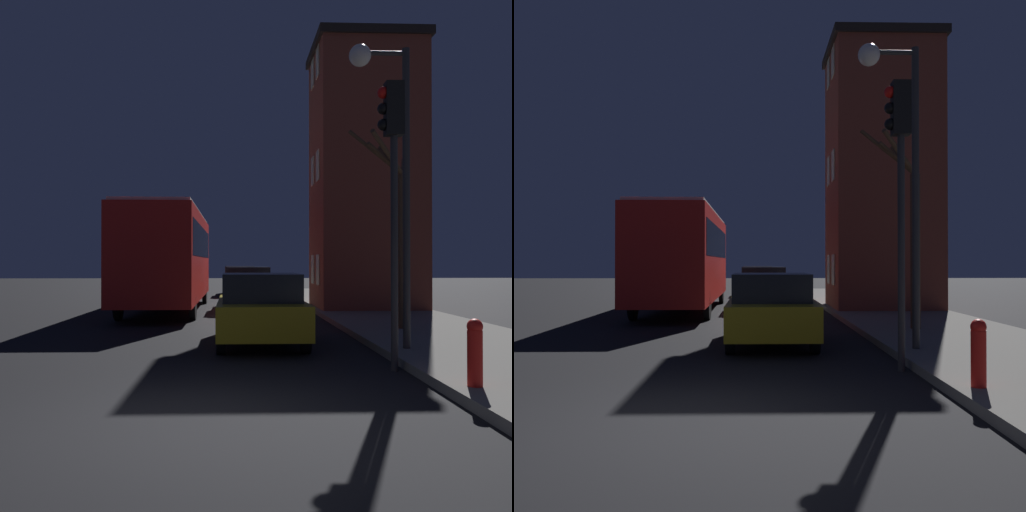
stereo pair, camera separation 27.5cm
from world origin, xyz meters
The scene contains 10 objects.
ground_plane centered at (0.00, 0.00, 0.00)m, with size 120.00×120.00×0.00m, color black.
brick_building centered at (5.69, 14.93, 5.11)m, with size 4.01×3.94×9.87m.
streetlamp centered at (3.70, 4.62, 4.25)m, with size 1.18×0.43×5.89m.
traffic_light centered at (3.39, 3.15, 3.45)m, with size 0.43×0.24×4.84m.
bare_tree centered at (4.90, 7.92, 2.67)m, with size 1.78×1.97×4.95m.
bus centered at (-1.71, 15.32, 2.20)m, with size 2.54×11.09×3.70m.
car_near_lane centered at (1.32, 6.30, 0.80)m, with size 1.86×4.15×1.57m.
car_mid_lane centered at (1.27, 15.92, 0.86)m, with size 1.84×4.75×1.64m.
car_far_lane centered at (1.07, 25.62, 0.85)m, with size 1.80×4.75×1.61m.
fire_hydrant centered at (3.95, 1.23, 0.63)m, with size 0.21×0.21×0.91m.
Camera 1 is at (0.72, -6.28, 1.81)m, focal length 40.00 mm.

